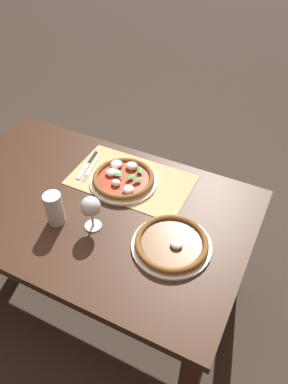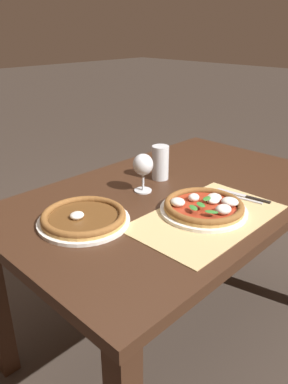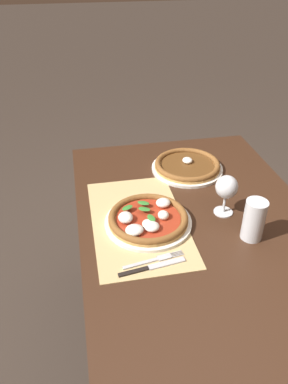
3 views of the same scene
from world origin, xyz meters
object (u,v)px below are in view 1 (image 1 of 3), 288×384
object	(u,v)px
pint_glass	(55,209)
fork	(91,168)
pizza_near	(123,179)
pizza_far	(172,244)
wine_glass	(91,208)
knife	(88,165)

from	to	relation	value
pint_glass	fork	bearing A→B (deg)	-81.48
pizza_near	pizza_far	world-z (taller)	pizza_near
wine_glass	pint_glass	distance (m)	0.16
pint_glass	knife	size ratio (longest dim) A/B	0.67
wine_glass	knife	distance (m)	0.40
pizza_near	knife	size ratio (longest dim) A/B	1.43
pizza_far	knife	world-z (taller)	pizza_far
pizza_far	knife	size ratio (longest dim) A/B	1.44
pizza_far	fork	world-z (taller)	pizza_far
fork	pint_glass	bearing A→B (deg)	98.52
pizza_near	wine_glass	bearing A→B (deg)	93.26
pizza_far	fork	bearing A→B (deg)	-26.48
wine_glass	knife	bearing A→B (deg)	-54.07
pizza_near	pint_glass	bearing A→B (deg)	68.15
wine_glass	pizza_near	bearing A→B (deg)	-86.74
pint_glass	wine_glass	bearing A→B (deg)	-164.25
pint_glass	knife	distance (m)	0.37
wine_glass	pint_glass	world-z (taller)	wine_glass
pizza_near	pizza_far	xyz separation A→B (m)	(-0.34, 0.24, -0.00)
pizza_near	pizza_far	bearing A→B (deg)	144.52
pizza_far	wine_glass	distance (m)	0.34
fork	knife	xyz separation A→B (m)	(0.03, -0.01, 0.00)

